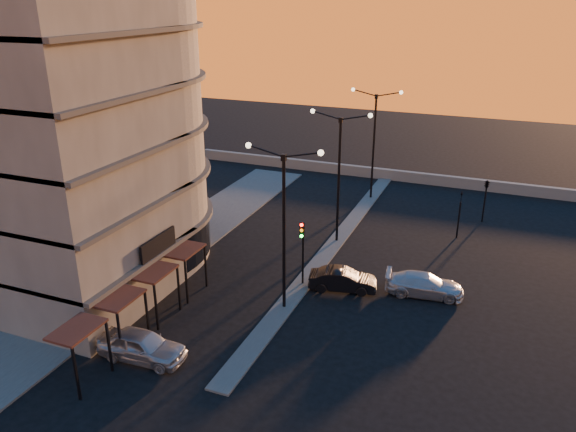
# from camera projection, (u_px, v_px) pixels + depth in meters

# --- Properties ---
(ground) EXTENTS (120.00, 120.00, 0.00)m
(ground) POSITION_uv_depth(u_px,v_px,m) (284.00, 308.00, 32.09)
(ground) COLOR black
(ground) RESTS_ON ground
(sidewalk_west) EXTENTS (5.00, 40.00, 0.12)m
(sidewalk_west) POSITION_uv_depth(u_px,v_px,m) (167.00, 250.00, 39.17)
(sidewalk_west) COLOR #4B4B49
(sidewalk_west) RESTS_ON ground
(median) EXTENTS (1.20, 36.00, 0.12)m
(median) POSITION_uv_depth(u_px,v_px,m) (337.00, 241.00, 40.69)
(median) COLOR #4B4B49
(median) RESTS_ON ground
(parapet) EXTENTS (44.00, 0.50, 1.00)m
(parapet) POSITION_uv_depth(u_px,v_px,m) (407.00, 176.00, 53.62)
(parapet) COLOR slate
(parapet) RESTS_ON ground
(building) EXTENTS (14.35, 17.08, 25.00)m
(building) POSITION_uv_depth(u_px,v_px,m) (62.00, 83.00, 32.61)
(building) COLOR #635E57
(building) RESTS_ON ground
(streetlamp_near) EXTENTS (4.32, 0.32, 9.51)m
(streetlamp_near) POSITION_uv_depth(u_px,v_px,m) (284.00, 217.00, 30.03)
(streetlamp_near) COLOR black
(streetlamp_near) RESTS_ON ground
(streetlamp_mid) EXTENTS (4.32, 0.32, 9.51)m
(streetlamp_mid) POSITION_uv_depth(u_px,v_px,m) (339.00, 168.00, 38.65)
(streetlamp_mid) COLOR black
(streetlamp_mid) RESTS_ON ground
(streetlamp_far) EXTENTS (4.32, 0.32, 9.51)m
(streetlamp_far) POSITION_uv_depth(u_px,v_px,m) (374.00, 136.00, 47.28)
(streetlamp_far) COLOR black
(streetlamp_far) RESTS_ON ground
(traffic_light_main) EXTENTS (0.28, 0.44, 4.25)m
(traffic_light_main) POSITION_uv_depth(u_px,v_px,m) (302.00, 243.00, 33.50)
(traffic_light_main) COLOR black
(traffic_light_main) RESTS_ON ground
(signal_east_a) EXTENTS (0.13, 0.16, 3.60)m
(signal_east_a) POSITION_uv_depth(u_px,v_px,m) (459.00, 213.00, 40.66)
(signal_east_a) COLOR black
(signal_east_a) RESTS_ON ground
(signal_east_b) EXTENTS (0.42, 1.99, 3.60)m
(signal_east_b) POSITION_uv_depth(u_px,v_px,m) (487.00, 184.00, 43.16)
(signal_east_b) COLOR black
(signal_east_b) RESTS_ON ground
(car_hatchback) EXTENTS (4.53, 2.00, 1.52)m
(car_hatchback) POSITION_uv_depth(u_px,v_px,m) (142.00, 346.00, 27.34)
(car_hatchback) COLOR #A7A8AF
(car_hatchback) RESTS_ON ground
(car_sedan) EXTENTS (4.27, 2.26, 1.34)m
(car_sedan) POSITION_uv_depth(u_px,v_px,m) (343.00, 280.00, 33.83)
(car_sedan) COLOR black
(car_sedan) RESTS_ON ground
(car_wagon) EXTENTS (4.80, 2.49, 1.33)m
(car_wagon) POSITION_uv_depth(u_px,v_px,m) (424.00, 285.00, 33.28)
(car_wagon) COLOR #B7B9C0
(car_wagon) RESTS_ON ground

